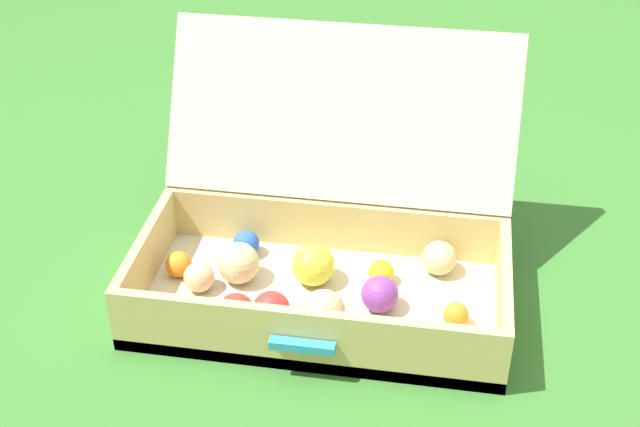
% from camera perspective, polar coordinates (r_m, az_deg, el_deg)
% --- Properties ---
extents(ground_plane, '(16.00, 16.00, 0.00)m').
position_cam_1_polar(ground_plane, '(1.63, 2.29, -6.29)').
color(ground_plane, '#336B28').
extents(open_suitcase, '(0.68, 0.55, 0.43)m').
position_cam_1_polar(open_suitcase, '(1.62, 0.18, -2.04)').
color(open_suitcase, beige).
rests_on(open_suitcase, ground).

